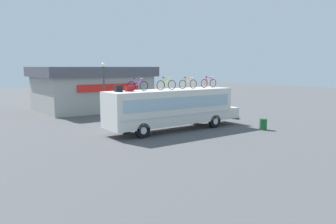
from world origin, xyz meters
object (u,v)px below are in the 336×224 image
at_px(luggage_bag_1, 118,88).
at_px(street_lamp, 104,88).
at_px(rooftop_bicycle_2, 166,85).
at_px(luggage_bag_2, 129,89).
at_px(rooftop_bicycle_3, 188,84).
at_px(rooftop_bicycle_4, 209,83).
at_px(trash_bin, 263,124).
at_px(bus, 173,107).
at_px(rooftop_bicycle_1, 138,86).

bearing_deg(luggage_bag_1, street_lamp, 76.07).
bearing_deg(street_lamp, rooftop_bicycle_2, -64.57).
xyz_separation_m(luggage_bag_2, rooftop_bicycle_3, (5.06, -0.16, 0.19)).
bearing_deg(rooftop_bicycle_3, street_lamp, 133.10).
bearing_deg(rooftop_bicycle_4, trash_bin, -64.94).
relative_size(luggage_bag_2, rooftop_bicycle_2, 0.29).
bearing_deg(rooftop_bicycle_2, trash_bin, -31.01).
height_order(luggage_bag_2, street_lamp, street_lamp).
bearing_deg(trash_bin, rooftop_bicycle_4, 115.06).
bearing_deg(rooftop_bicycle_4, bus, -177.30).
bearing_deg(rooftop_bicycle_4, street_lamp, 144.32).
xyz_separation_m(rooftop_bicycle_1, rooftop_bicycle_3, (4.41, -0.10, 0.00)).
bearing_deg(luggage_bag_2, rooftop_bicycle_2, -7.33).
distance_m(trash_bin, street_lamp, 12.78).
bearing_deg(rooftop_bicycle_3, luggage_bag_2, 178.22).
bearing_deg(trash_bin, rooftop_bicycle_2, 148.99).
bearing_deg(rooftop_bicycle_3, trash_bin, -44.29).
distance_m(rooftop_bicycle_1, rooftop_bicycle_4, 6.60).
bearing_deg(rooftop_bicycle_1, rooftop_bicycle_2, -7.94).
bearing_deg(luggage_bag_1, bus, -4.40).
bearing_deg(luggage_bag_1, rooftop_bicycle_4, -1.10).
distance_m(rooftop_bicycle_4, trash_bin, 5.38).
relative_size(luggage_bag_2, rooftop_bicycle_3, 0.29).
distance_m(luggage_bag_2, rooftop_bicycle_3, 5.06).
bearing_deg(trash_bin, bus, 145.54).
xyz_separation_m(luggage_bag_2, trash_bin, (9.14, -4.14, -2.82)).
distance_m(luggage_bag_2, street_lamp, 4.84).
distance_m(luggage_bag_2, rooftop_bicycle_2, 2.90).
xyz_separation_m(bus, rooftop_bicycle_2, (-0.64, -0.09, 1.68)).
xyz_separation_m(luggage_bag_2, rooftop_bicycle_2, (2.87, -0.37, 0.20)).
bearing_deg(rooftop_bicycle_3, luggage_bag_1, 177.91).
distance_m(luggage_bag_1, rooftop_bicycle_1, 1.45).
height_order(rooftop_bicycle_1, street_lamp, street_lamp).
relative_size(luggage_bag_2, trash_bin, 0.59).
xyz_separation_m(trash_bin, street_lamp, (-8.74, 8.96, 2.58)).
xyz_separation_m(luggage_bag_1, rooftop_bicycle_3, (5.84, -0.21, 0.16)).
distance_m(rooftop_bicycle_2, rooftop_bicycle_4, 4.39).
distance_m(bus, luggage_bag_1, 4.56).
bearing_deg(trash_bin, street_lamp, 134.29).
distance_m(rooftop_bicycle_2, rooftop_bicycle_3, 2.20).
bearing_deg(rooftop_bicycle_4, rooftop_bicycle_3, -178.47).
xyz_separation_m(luggage_bag_2, rooftop_bicycle_1, (0.65, -0.06, 0.19)).
distance_m(luggage_bag_1, rooftop_bicycle_4, 8.04).
relative_size(trash_bin, street_lamp, 0.17).
xyz_separation_m(bus, luggage_bag_2, (-3.51, 0.28, 1.48)).
distance_m(rooftop_bicycle_2, trash_bin, 7.91).
relative_size(luggage_bag_1, luggage_bag_2, 0.97).
distance_m(rooftop_bicycle_4, street_lamp, 8.44).
height_order(rooftop_bicycle_4, street_lamp, street_lamp).
bearing_deg(rooftop_bicycle_2, luggage_bag_1, 173.37).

